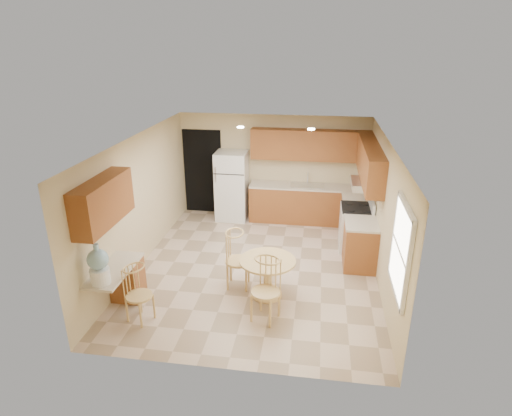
# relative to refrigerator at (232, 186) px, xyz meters

# --- Properties ---
(floor) EXTENTS (5.50, 5.50, 0.00)m
(floor) POSITION_rel_refrigerator_xyz_m (0.95, -2.40, -0.83)
(floor) COLOR #C9AD92
(floor) RESTS_ON ground
(ceiling) EXTENTS (4.50, 5.50, 0.02)m
(ceiling) POSITION_rel_refrigerator_xyz_m (0.95, -2.40, 1.67)
(ceiling) COLOR white
(ceiling) RESTS_ON wall_back
(wall_back) EXTENTS (4.50, 0.02, 2.50)m
(wall_back) POSITION_rel_refrigerator_xyz_m (0.95, 0.35, 0.42)
(wall_back) COLOR beige
(wall_back) RESTS_ON floor
(wall_front) EXTENTS (4.50, 0.02, 2.50)m
(wall_front) POSITION_rel_refrigerator_xyz_m (0.95, -5.15, 0.42)
(wall_front) COLOR beige
(wall_front) RESTS_ON floor
(wall_left) EXTENTS (0.02, 5.50, 2.50)m
(wall_left) POSITION_rel_refrigerator_xyz_m (-1.30, -2.40, 0.42)
(wall_left) COLOR beige
(wall_left) RESTS_ON floor
(wall_right) EXTENTS (0.02, 5.50, 2.50)m
(wall_right) POSITION_rel_refrigerator_xyz_m (3.20, -2.40, 0.42)
(wall_right) COLOR beige
(wall_right) RESTS_ON floor
(doorway) EXTENTS (0.90, 0.02, 2.10)m
(doorway) POSITION_rel_refrigerator_xyz_m (-0.80, 0.34, 0.22)
(doorway) COLOR black
(doorway) RESTS_ON floor
(base_cab_back) EXTENTS (2.75, 0.60, 0.87)m
(base_cab_back) POSITION_rel_refrigerator_xyz_m (1.83, 0.05, -0.40)
(base_cab_back) COLOR #985526
(base_cab_back) RESTS_ON floor
(counter_back) EXTENTS (2.75, 0.63, 0.04)m
(counter_back) POSITION_rel_refrigerator_xyz_m (1.83, 0.05, 0.06)
(counter_back) COLOR beige
(counter_back) RESTS_ON base_cab_back
(base_cab_right_a) EXTENTS (0.60, 0.59, 0.87)m
(base_cab_right_a) POSITION_rel_refrigerator_xyz_m (2.90, -0.54, -0.40)
(base_cab_right_a) COLOR #985526
(base_cab_right_a) RESTS_ON floor
(counter_right_a) EXTENTS (0.63, 0.59, 0.04)m
(counter_right_a) POSITION_rel_refrigerator_xyz_m (2.90, -0.54, 0.06)
(counter_right_a) COLOR beige
(counter_right_a) RESTS_ON base_cab_right_a
(base_cab_right_b) EXTENTS (0.60, 0.80, 0.87)m
(base_cab_right_b) POSITION_rel_refrigerator_xyz_m (2.90, -2.00, -0.40)
(base_cab_right_b) COLOR #985526
(base_cab_right_b) RESTS_ON floor
(counter_right_b) EXTENTS (0.63, 0.80, 0.04)m
(counter_right_b) POSITION_rel_refrigerator_xyz_m (2.90, -2.00, 0.06)
(counter_right_b) COLOR beige
(counter_right_b) RESTS_ON base_cab_right_b
(upper_cab_back) EXTENTS (2.75, 0.33, 0.70)m
(upper_cab_back) POSITION_rel_refrigerator_xyz_m (1.83, 0.19, 1.02)
(upper_cab_back) COLOR #985526
(upper_cab_back) RESTS_ON wall_back
(upper_cab_right) EXTENTS (0.33, 2.42, 0.70)m
(upper_cab_right) POSITION_rel_refrigerator_xyz_m (3.04, -1.19, 1.02)
(upper_cab_right) COLOR #985526
(upper_cab_right) RESTS_ON wall_right
(upper_cab_left) EXTENTS (0.33, 1.40, 0.70)m
(upper_cab_left) POSITION_rel_refrigerator_xyz_m (-1.13, -4.00, 1.02)
(upper_cab_left) COLOR #985526
(upper_cab_left) RESTS_ON wall_left
(sink) EXTENTS (0.78, 0.44, 0.01)m
(sink) POSITION_rel_refrigerator_xyz_m (1.80, 0.05, 0.08)
(sink) COLOR silver
(sink) RESTS_ON counter_back
(range_hood) EXTENTS (0.50, 0.76, 0.14)m
(range_hood) POSITION_rel_refrigerator_xyz_m (2.95, -1.22, 0.59)
(range_hood) COLOR silver
(range_hood) RESTS_ON upper_cab_right
(desk_pedestal) EXTENTS (0.48, 0.42, 0.72)m
(desk_pedestal) POSITION_rel_refrigerator_xyz_m (-1.05, -3.72, -0.47)
(desk_pedestal) COLOR #985526
(desk_pedestal) RESTS_ON floor
(desk_top) EXTENTS (0.50, 1.20, 0.04)m
(desk_top) POSITION_rel_refrigerator_xyz_m (-1.05, -4.10, -0.08)
(desk_top) COLOR beige
(desk_top) RESTS_ON desk_pedestal
(window) EXTENTS (0.06, 1.12, 1.30)m
(window) POSITION_rel_refrigerator_xyz_m (3.18, -4.25, 0.67)
(window) COLOR white
(window) RESTS_ON wall_right
(can_light_a) EXTENTS (0.14, 0.14, 0.02)m
(can_light_a) POSITION_rel_refrigerator_xyz_m (0.45, -1.20, 1.65)
(can_light_a) COLOR white
(can_light_a) RESTS_ON ceiling
(can_light_b) EXTENTS (0.14, 0.14, 0.02)m
(can_light_b) POSITION_rel_refrigerator_xyz_m (1.85, -1.20, 1.65)
(can_light_b) COLOR white
(can_light_b) RESTS_ON ceiling
(refrigerator) EXTENTS (0.73, 0.71, 1.66)m
(refrigerator) POSITION_rel_refrigerator_xyz_m (0.00, 0.00, 0.00)
(refrigerator) COLOR white
(refrigerator) RESTS_ON floor
(stove) EXTENTS (0.65, 0.76, 1.09)m
(stove) POSITION_rel_refrigerator_xyz_m (2.88, -1.22, -0.36)
(stove) COLOR white
(stove) RESTS_ON floor
(dining_table) EXTENTS (0.94, 0.94, 0.70)m
(dining_table) POSITION_rel_refrigerator_xyz_m (1.27, -3.32, -0.37)
(dining_table) COLOR #DDB56E
(dining_table) RESTS_ON floor
(chair_table_a) EXTENTS (0.46, 0.59, 1.04)m
(chair_table_a) POSITION_rel_refrigerator_xyz_m (0.72, -3.17, -0.20)
(chair_table_a) COLOR #DDB56E
(chair_table_a) RESTS_ON floor
(chair_table_b) EXTENTS (0.45, 0.49, 1.03)m
(chair_table_b) POSITION_rel_refrigerator_xyz_m (1.32, -4.07, -0.21)
(chair_table_b) COLOR #DDB56E
(chair_table_b) RESTS_ON floor
(chair_desk) EXTENTS (0.41, 0.52, 0.92)m
(chair_desk) POSITION_rel_refrigerator_xyz_m (-0.60, -4.37, -0.27)
(chair_desk) COLOR #DDB56E
(chair_desk) RESTS_ON floor
(water_crock) EXTENTS (0.31, 0.31, 0.64)m
(water_crock) POSITION_rel_refrigerator_xyz_m (-1.05, -4.52, 0.23)
(water_crock) COLOR white
(water_crock) RESTS_ON desk_top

